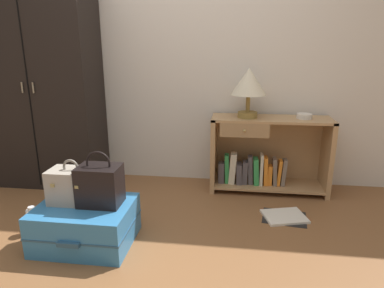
% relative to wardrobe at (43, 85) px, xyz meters
% --- Properties ---
extents(ground_plane, '(9.00, 9.00, 0.00)m').
position_rel_wardrobe_xyz_m(ground_plane, '(1.22, -1.20, -0.94)').
color(ground_plane, brown).
extents(back_wall, '(6.40, 0.10, 2.60)m').
position_rel_wardrobe_xyz_m(back_wall, '(1.22, 0.30, 0.36)').
color(back_wall, silver).
rests_on(back_wall, ground_plane).
extents(wardrobe, '(0.99, 0.47, 1.88)m').
position_rel_wardrobe_xyz_m(wardrobe, '(0.00, 0.00, 0.00)').
color(wardrobe, black).
rests_on(wardrobe, ground_plane).
extents(bookshelf, '(1.03, 0.36, 0.68)m').
position_rel_wardrobe_xyz_m(bookshelf, '(2.02, 0.06, -0.62)').
color(bookshelf, tan).
rests_on(bookshelf, ground_plane).
extents(table_lamp, '(0.30, 0.30, 0.43)m').
position_rel_wardrobe_xyz_m(table_lamp, '(1.85, 0.03, 0.03)').
color(table_lamp, olive).
rests_on(table_lamp, bookshelf).
extents(bowl, '(0.13, 0.13, 0.04)m').
position_rel_wardrobe_xyz_m(bowl, '(2.33, 0.05, -0.24)').
color(bowl, silver).
rests_on(bowl, bookshelf).
extents(suitcase_large, '(0.62, 0.51, 0.27)m').
position_rel_wardrobe_xyz_m(suitcase_large, '(0.79, -1.00, -0.80)').
color(suitcase_large, teal).
rests_on(suitcase_large, ground_plane).
extents(train_case, '(0.29, 0.20, 0.30)m').
position_rel_wardrobe_xyz_m(train_case, '(0.70, -0.96, -0.55)').
color(train_case, '#A89E8E').
rests_on(train_case, suitcase_large).
extents(handbag, '(0.27, 0.20, 0.36)m').
position_rel_wardrobe_xyz_m(handbag, '(0.89, -0.97, -0.53)').
color(handbag, black).
rests_on(handbag, suitcase_large).
extents(bottle, '(0.08, 0.08, 0.20)m').
position_rel_wardrobe_xyz_m(bottle, '(0.36, -0.93, -0.85)').
color(bottle, white).
rests_on(bottle, ground_plane).
extents(open_book_on_floor, '(0.36, 0.32, 0.02)m').
position_rel_wardrobe_xyz_m(open_book_on_floor, '(2.15, -0.48, -0.93)').
color(open_book_on_floor, white).
rests_on(open_book_on_floor, ground_plane).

